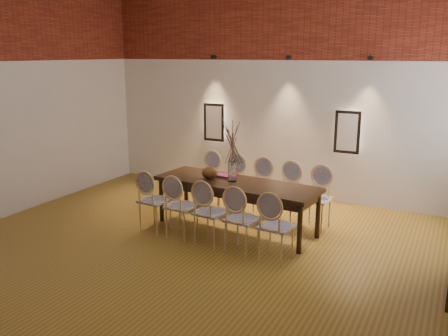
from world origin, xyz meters
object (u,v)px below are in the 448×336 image
at_px(chair_near_e, 276,226).
at_px(bowl, 210,173).
at_px(chair_near_d, 242,219).
at_px(chair_far_d, 286,194).
at_px(chair_far_b, 231,184).
at_px(chair_near_b, 182,206).
at_px(dining_table, 236,206).
at_px(chair_near_a, 155,200).
at_px(chair_far_e, 316,199).
at_px(chair_far_c, 258,189).
at_px(chair_far_a, 206,180).
at_px(book, 224,176).
at_px(vase, 232,171).
at_px(chair_near_c, 211,212).

xyz_separation_m(chair_near_e, bowl, (-1.39, 0.77, 0.37)).
relative_size(chair_near_d, chair_far_d, 1.00).
height_order(chair_near_d, chair_far_b, same).
xyz_separation_m(chair_near_b, chair_far_d, (1.14, 1.27, 0.00)).
relative_size(dining_table, chair_near_d, 2.70).
relative_size(chair_near_d, chair_far_b, 1.00).
bearing_deg(chair_near_a, chair_far_e, 34.14).
height_order(chair_far_c, bowl, chair_far_c).
bearing_deg(chair_far_a, chair_near_a, 90.00).
height_order(chair_far_b, book, chair_far_b).
bearing_deg(dining_table, bowl, -173.60).
distance_m(chair_near_b, chair_far_e, 2.05).
xyz_separation_m(chair_far_a, bowl, (0.50, -0.79, 0.37)).
distance_m(chair_far_b, chair_far_e, 1.52).
xyz_separation_m(chair_far_d, bowl, (-1.02, -0.64, 0.37)).
xyz_separation_m(chair_near_b, chair_far_e, (1.64, 1.22, 0.00)).
distance_m(dining_table, bowl, 0.65).
distance_m(chair_far_c, book, 0.69).
bearing_deg(bowl, chair_near_a, -137.10).
bearing_deg(vase, chair_far_d, 44.73).
bearing_deg(book, chair_near_b, -107.70).
bearing_deg(chair_near_c, chair_far_d, 69.76).
relative_size(chair_far_c, vase, 3.13).
relative_size(chair_near_e, chair_far_c, 1.00).
bearing_deg(chair_far_b, chair_near_d, 126.41).
distance_m(chair_near_d, chair_far_a, 2.05).
bearing_deg(chair_near_c, chair_far_a, 126.41).
xyz_separation_m(chair_far_a, chair_far_d, (1.51, -0.14, 0.00)).
distance_m(chair_near_b, chair_far_d, 1.71).
bearing_deg(chair_near_e, book, 147.63).
xyz_separation_m(chair_near_a, book, (0.77, 0.78, 0.30)).
bearing_deg(chair_far_a, bowl, 127.59).
relative_size(dining_table, chair_near_e, 2.70).
bearing_deg(chair_far_d, chair_near_d, 90.00).
xyz_separation_m(chair_far_b, chair_far_e, (1.51, -0.14, 0.00)).
relative_size(chair_far_a, chair_far_c, 1.00).
bearing_deg(dining_table, chair_far_b, 126.41).
xyz_separation_m(dining_table, vase, (-0.07, 0.01, 0.53)).
bearing_deg(chair_near_d, vase, 129.85).
xyz_separation_m(dining_table, bowl, (-0.45, -0.01, 0.46)).
bearing_deg(chair_far_a, chair_far_e, -180.00).
bearing_deg(book, chair_near_c, -74.57).
xyz_separation_m(bowl, book, (0.14, 0.20, -0.07)).
distance_m(chair_far_d, book, 1.03).
relative_size(chair_near_a, chair_far_d, 1.00).
bearing_deg(chair_far_c, chair_far_b, 0.00).
xyz_separation_m(chair_far_b, chair_far_d, (1.01, -0.10, 0.00)).
bearing_deg(vase, chair_far_c, 79.02).
bearing_deg(chair_far_b, chair_far_d, -180.00).
bearing_deg(chair_near_e, chair_far_b, 137.88).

